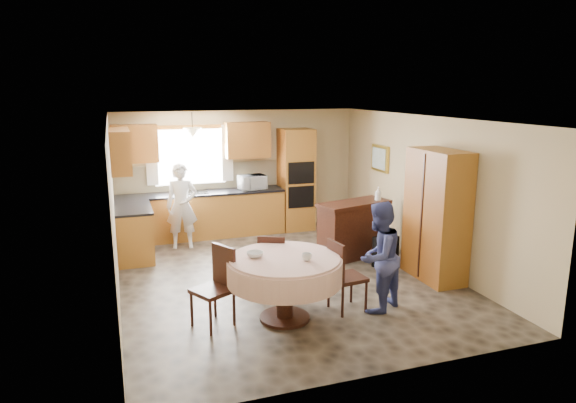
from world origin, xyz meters
The scene contains 36 objects.
floor centered at (0.00, 0.00, 0.00)m, with size 5.00×6.00×0.01m, color brown.
ceiling centered at (0.00, 0.00, 2.50)m, with size 5.00×6.00×0.01m, color white.
wall_back centered at (0.00, 3.00, 1.25)m, with size 5.00×0.02×2.50m, color tan.
wall_front centered at (0.00, -3.00, 1.25)m, with size 5.00×0.02×2.50m, color tan.
wall_left centered at (-2.50, 0.00, 1.25)m, with size 0.02×6.00×2.50m, color tan.
wall_right centered at (2.50, 0.00, 1.25)m, with size 0.02×6.00×2.50m, color tan.
window centered at (-1.00, 2.98, 1.60)m, with size 1.40×0.03×1.10m, color white.
curtain_left centered at (-1.75, 2.93, 1.65)m, with size 0.22×0.02×1.15m, color white.
curtain_right centered at (-0.25, 2.93, 1.65)m, with size 0.22×0.02×1.15m, color white.
base_cab_back centered at (-0.85, 2.70, 0.44)m, with size 3.30×0.60×0.88m, color #B27E2F.
counter_back centered at (-0.85, 2.70, 0.90)m, with size 3.30×0.64×0.04m, color black.
base_cab_left centered at (-2.20, 1.80, 0.44)m, with size 0.60×1.20×0.88m, color #B27E2F.
counter_left centered at (-2.20, 1.80, 0.90)m, with size 0.64×1.20×0.04m, color black.
backsplash centered at (-0.85, 2.99, 1.18)m, with size 3.30×0.02×0.55m, color beige.
wall_cab_left centered at (-2.05, 2.83, 1.91)m, with size 0.85×0.33×0.72m, color #A46929.
wall_cab_right centered at (0.15, 2.83, 1.91)m, with size 0.90×0.33×0.72m, color #A46929.
wall_cab_side centered at (-2.33, 1.80, 1.91)m, with size 0.33×1.20×0.72m, color #A46929.
oven_tower centered at (1.15, 2.69, 1.06)m, with size 0.66×0.62×2.12m, color #B27E2F.
oven_upper centered at (1.15, 2.38, 1.25)m, with size 0.56×0.01×0.45m, color black.
oven_lower centered at (1.15, 2.38, 0.75)m, with size 0.56×0.01×0.45m, color black.
pendant centered at (-1.00, 2.50, 2.12)m, with size 0.36×0.36×0.18m, color beige.
sideboard centered at (1.48, 0.60, 0.47)m, with size 1.31×0.54×0.94m, color #3C1B10.
space_heater centered at (1.77, -0.05, 0.26)m, with size 0.38×0.27×0.52m, color black.
cupboard centered at (2.22, -0.76, 1.02)m, with size 0.53×1.07×2.04m, color #B27E2F.
dining_table centered at (-0.48, -1.41, 0.66)m, with size 1.48×1.48×0.84m.
chair_left centered at (-1.32, -1.26, 0.56)m, with size 0.59×0.59×1.01m.
chair_back centered at (-0.41, -0.66, 0.51)m, with size 0.53×0.53×0.93m.
chair_right centered at (0.34, -1.42, 0.54)m, with size 0.47×0.47×0.98m.
framed_picture centered at (2.47, 1.52, 1.60)m, with size 0.06×0.62×0.51m.
microwave centered at (0.19, 2.65, 1.07)m, with size 0.52×0.36×0.29m, color silver.
person_sink centered at (-1.31, 2.12, 0.80)m, with size 0.58×0.38×1.59m, color silver.
person_dining centered at (0.80, -1.54, 0.75)m, with size 0.73×0.57×1.50m, color navy.
bowl_sideboard centered at (1.13, 0.60, 0.96)m, with size 0.20×0.20×0.05m, color #B2B2B2.
bottle_sideboard centered at (1.94, 0.60, 1.09)m, with size 0.12×0.12×0.30m, color silver.
cup_table centered at (-0.26, -1.63, 0.89)m, with size 0.12×0.12×0.10m, color #B2B2B2.
bowl_table centered at (-0.83, -1.28, 0.88)m, with size 0.21×0.21×0.07m, color #B2B2B2.
Camera 1 is at (-2.44, -7.29, 2.95)m, focal length 32.00 mm.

